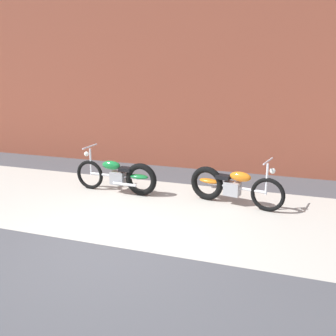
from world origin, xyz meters
name	(u,v)px	position (x,y,z in m)	size (l,w,h in m)	color
ground_plane	(106,246)	(0.00, 0.00, 0.00)	(80.00, 80.00, 0.00)	#47474C
sidewalk_slab	(147,207)	(0.00, 1.75, 0.00)	(36.00, 3.50, 0.01)	#B2ADA3
brick_building_wall	(192,82)	(0.00, 5.20, 2.35)	(36.00, 0.50, 4.70)	brown
motorcycle_green	(121,176)	(-0.88, 2.43, 0.40)	(2.01, 0.58, 1.03)	black
motorcycle_orange	(229,185)	(1.53, 2.49, 0.40)	(1.98, 0.72, 1.03)	black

